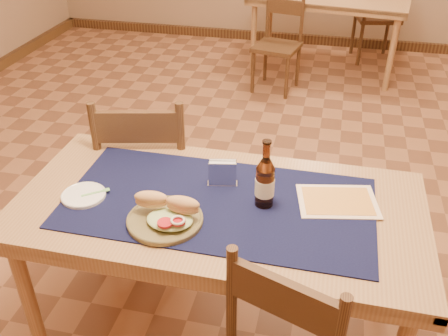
% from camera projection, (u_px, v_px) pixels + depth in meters
% --- Properties ---
extents(main_table, '(1.60, 0.80, 0.75)m').
position_uv_depth(main_table, '(218.00, 219.00, 2.00)').
color(main_table, '#9F764B').
rests_on(main_table, ground).
extents(placemat, '(1.20, 0.60, 0.01)m').
position_uv_depth(placemat, '(218.00, 202.00, 1.95)').
color(placemat, '#0E1134').
rests_on(placemat, main_table).
extents(baseboard, '(6.00, 7.00, 0.10)m').
position_uv_depth(baseboard, '(250.00, 219.00, 2.98)').
color(baseboard, '#4F351C').
rests_on(baseboard, ground).
extents(back_table, '(1.55, 0.92, 0.75)m').
position_uv_depth(back_table, '(329.00, 4.00, 4.77)').
color(back_table, '#9F764B').
rests_on(back_table, ground).
extents(chair_main_far, '(0.55, 0.55, 0.98)m').
position_uv_depth(chair_main_far, '(148.00, 173.00, 2.57)').
color(chair_main_far, '#4F351C').
rests_on(chair_main_far, ground).
extents(chair_back_near, '(0.45, 0.45, 0.83)m').
position_uv_depth(chair_back_near, '(278.00, 43.00, 4.54)').
color(chair_back_near, '#4F351C').
rests_on(chair_back_near, ground).
extents(chair_back_far, '(0.50, 0.50, 0.91)m').
position_uv_depth(chair_back_far, '(379.00, 16.00, 5.12)').
color(chair_back_far, '#4F351C').
rests_on(chair_back_far, ground).
extents(sandwich_plate, '(0.28, 0.28, 0.11)m').
position_uv_depth(sandwich_plate, '(167.00, 216.00, 1.83)').
color(sandwich_plate, brown).
rests_on(sandwich_plate, placemat).
extents(side_plate, '(0.17, 0.17, 0.01)m').
position_uv_depth(side_plate, '(83.00, 195.00, 1.97)').
color(side_plate, white).
rests_on(side_plate, placemat).
extents(fork, '(0.10, 0.08, 0.00)m').
position_uv_depth(fork, '(98.00, 192.00, 1.98)').
color(fork, '#77C66D').
rests_on(fork, side_plate).
extents(beer_bottle, '(0.07, 0.07, 0.28)m').
position_uv_depth(beer_bottle, '(265.00, 182.00, 1.88)').
color(beer_bottle, '#4D230D').
rests_on(beer_bottle, placemat).
extents(napkin_holder, '(0.13, 0.07, 0.11)m').
position_uv_depth(napkin_holder, '(222.00, 174.00, 2.03)').
color(napkin_holder, silver).
rests_on(napkin_holder, placemat).
extents(menu_card, '(0.34, 0.28, 0.01)m').
position_uv_depth(menu_card, '(338.00, 201.00, 1.95)').
color(menu_card, beige).
rests_on(menu_card, placemat).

